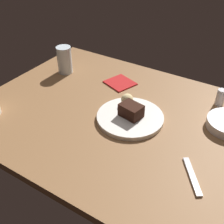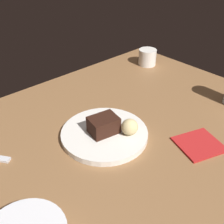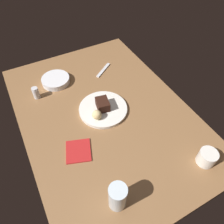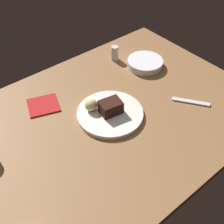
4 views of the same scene
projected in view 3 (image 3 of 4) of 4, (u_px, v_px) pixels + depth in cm
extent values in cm
cube|color=brown|center=(104.00, 114.00, 114.36)|extent=(120.00, 84.00, 3.00)
cylinder|color=white|center=(103.00, 109.00, 113.32)|extent=(25.46, 25.46, 1.73)
cube|color=black|center=(103.00, 104.00, 111.01)|extent=(9.10, 7.54, 4.96)
sphere|color=#DBC184|center=(97.00, 115.00, 106.46)|extent=(4.84, 4.84, 4.84)
cylinder|color=silver|center=(36.00, 94.00, 118.12)|extent=(3.54, 3.54, 5.71)
cylinder|color=silver|center=(34.00, 89.00, 115.50)|extent=(3.36, 3.36, 1.20)
cylinder|color=silver|center=(118.00, 197.00, 77.97)|extent=(6.92, 6.92, 12.97)
cylinder|color=silver|center=(56.00, 80.00, 127.23)|extent=(16.35, 16.35, 3.31)
cylinder|color=silver|center=(207.00, 157.00, 91.74)|extent=(7.77, 7.77, 6.98)
cube|color=silver|center=(103.00, 70.00, 135.54)|extent=(10.14, 13.28, 0.70)
cube|color=#B21E1E|center=(78.00, 151.00, 97.47)|extent=(14.88, 14.43, 0.60)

